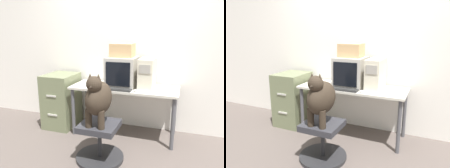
{
  "view_description": "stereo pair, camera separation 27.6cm",
  "coord_description": "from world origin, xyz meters",
  "views": [
    {
      "loc": [
        0.78,
        -2.6,
        1.49
      ],
      "look_at": [
        -0.07,
        -0.05,
        0.84
      ],
      "focal_mm": 35.0,
      "sensor_mm": 36.0,
      "label": 1
    },
    {
      "loc": [
        1.03,
        -2.5,
        1.49
      ],
      "look_at": [
        -0.07,
        -0.05,
        0.84
      ],
      "focal_mm": 35.0,
      "sensor_mm": 36.0,
      "label": 2
    }
  ],
  "objects": [
    {
      "name": "ground_plane",
      "position": [
        0.0,
        0.0,
        0.0
      ],
      "size": [
        12.0,
        12.0,
        0.0
      ],
      "primitive_type": "plane",
      "color": "#564C47"
    },
    {
      "name": "wall_back",
      "position": [
        0.0,
        0.64,
        1.3
      ],
      "size": [
        8.0,
        0.05,
        2.6
      ],
      "color": "white",
      "rests_on": "ground_plane"
    },
    {
      "name": "desk",
      "position": [
        0.0,
        0.29,
        0.63
      ],
      "size": [
        1.5,
        0.58,
        0.72
      ],
      "color": "beige",
      "rests_on": "ground_plane"
    },
    {
      "name": "crt_monitor",
      "position": [
        -0.05,
        0.33,
        0.93
      ],
      "size": [
        0.41,
        0.45,
        0.41
      ],
      "color": "#B7B2A8",
      "rests_on": "desk"
    },
    {
      "name": "pc_tower",
      "position": [
        0.31,
        0.34,
        0.93
      ],
      "size": [
        0.19,
        0.44,
        0.41
      ],
      "color": "beige",
      "rests_on": "desk"
    },
    {
      "name": "keyboard",
      "position": [
        -0.07,
        0.09,
        0.74
      ],
      "size": [
        0.44,
        0.15,
        0.03
      ],
      "color": "#2D2D2D",
      "rests_on": "desk"
    },
    {
      "name": "computer_mouse",
      "position": [
        0.21,
        0.07,
        0.74
      ],
      "size": [
        0.07,
        0.04,
        0.03
      ],
      "color": "silver",
      "rests_on": "desk"
    },
    {
      "name": "office_chair",
      "position": [
        -0.1,
        -0.43,
        0.22
      ],
      "size": [
        0.57,
        0.57,
        0.46
      ],
      "color": "#262628",
      "rests_on": "ground_plane"
    },
    {
      "name": "dog",
      "position": [
        -0.1,
        -0.46,
        0.77
      ],
      "size": [
        0.27,
        0.48,
        0.61
      ],
      "color": "#33281E",
      "rests_on": "office_chair"
    },
    {
      "name": "filing_cabinet",
      "position": [
        -1.03,
        0.28,
        0.42
      ],
      "size": [
        0.45,
        0.55,
        0.84
      ],
      "color": "#6B7251",
      "rests_on": "ground_plane"
    },
    {
      "name": "cardboard_box",
      "position": [
        -0.05,
        0.34,
        1.23
      ],
      "size": [
        0.31,
        0.27,
        0.19
      ],
      "color": "tan",
      "rests_on": "crt_monitor"
    }
  ]
}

